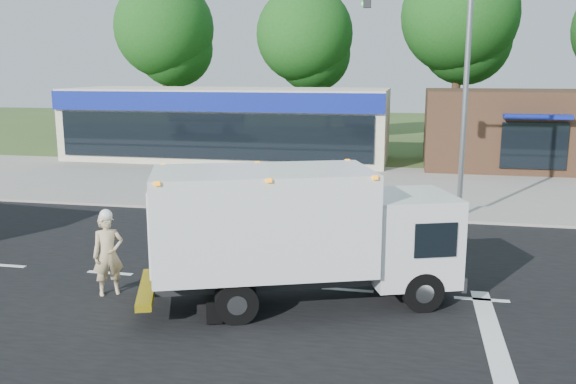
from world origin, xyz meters
name	(u,v)px	position (x,y,z in m)	size (l,w,h in m)	color
ground	(347,291)	(0.00, 0.00, 0.00)	(120.00, 120.00, 0.00)	#385123
road_asphalt	(347,290)	(0.00, 0.00, 0.00)	(60.00, 14.00, 0.02)	black
sidewalk	(372,210)	(0.00, 8.20, 0.06)	(60.00, 2.40, 0.12)	gray
parking_apron	(380,183)	(0.00, 14.00, 0.01)	(60.00, 9.00, 0.02)	gray
lane_markings	(406,317)	(1.35, -1.35, 0.02)	(55.20, 7.00, 0.01)	silver
ems_box_truck	(297,227)	(-1.01, -0.98, 1.73)	(7.09, 4.29, 3.01)	black
emergency_worker	(108,253)	(-5.30, -1.32, 0.98)	(0.82, 0.77, 2.00)	tan
retail_strip_mall	(228,124)	(-9.00, 19.93, 2.01)	(18.00, 6.20, 4.00)	#C0B49F
brown_storefront	(524,129)	(7.00, 19.98, 2.00)	(10.00, 6.70, 4.00)	#382316
traffic_signal_pole	(446,73)	(2.35, 7.60, 4.92)	(3.51, 0.25, 8.00)	gray
background_trees	(382,33)	(-0.85, 28.16, 7.38)	(36.77, 7.39, 12.10)	#332114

